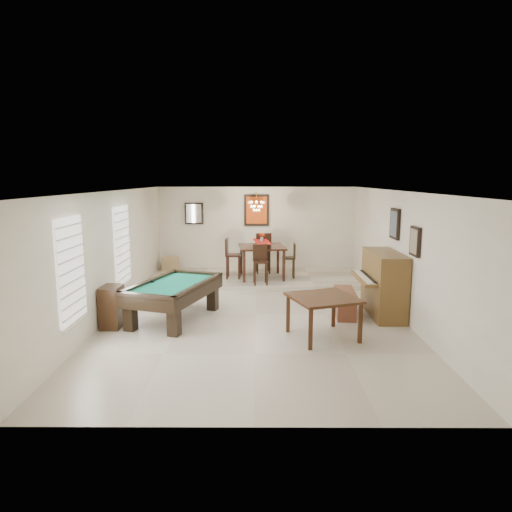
{
  "coord_description": "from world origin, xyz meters",
  "views": [
    {
      "loc": [
        0.04,
        -9.38,
        2.86
      ],
      "look_at": [
        0.0,
        0.6,
        1.15
      ],
      "focal_mm": 32.0,
      "sensor_mm": 36.0,
      "label": 1
    }
  ],
  "objects_px": {
    "dining_table": "(262,260)",
    "corner_bench": "(170,264)",
    "upright_piano": "(376,284)",
    "flower_vase": "(262,237)",
    "square_table": "(323,317)",
    "piano_bench": "(345,303)",
    "dining_chair_east": "(288,261)",
    "dining_chair_south": "(261,265)",
    "pool_table": "(174,302)",
    "chandelier": "(256,202)",
    "apothecary_chest": "(112,307)",
    "dining_chair_north": "(263,253)",
    "dining_chair_west": "(234,258)"
  },
  "relations": [
    {
      "from": "dining_chair_west",
      "to": "chandelier",
      "type": "bearing_deg",
      "value": -70.56
    },
    {
      "from": "upright_piano",
      "to": "corner_bench",
      "type": "xyz_separation_m",
      "value": [
        -5.12,
        4.12,
        -0.35
      ]
    },
    {
      "from": "pool_table",
      "to": "flower_vase",
      "type": "height_order",
      "value": "flower_vase"
    },
    {
      "from": "chandelier",
      "to": "flower_vase",
      "type": "bearing_deg",
      "value": -45.06
    },
    {
      "from": "square_table",
      "to": "piano_bench",
      "type": "relative_size",
      "value": 1.11
    },
    {
      "from": "dining_chair_south",
      "to": "chandelier",
      "type": "relative_size",
      "value": 1.72
    },
    {
      "from": "pool_table",
      "to": "piano_bench",
      "type": "distance_m",
      "value": 3.54
    },
    {
      "from": "upright_piano",
      "to": "dining_chair_south",
      "type": "height_order",
      "value": "upright_piano"
    },
    {
      "from": "square_table",
      "to": "dining_table",
      "type": "xyz_separation_m",
      "value": [
        -1.07,
        4.49,
        0.25
      ]
    },
    {
      "from": "upright_piano",
      "to": "flower_vase",
      "type": "relative_size",
      "value": 6.25
    },
    {
      "from": "piano_bench",
      "to": "chandelier",
      "type": "xyz_separation_m",
      "value": [
        -1.87,
        3.31,
        1.92
      ]
    },
    {
      "from": "dining_table",
      "to": "corner_bench",
      "type": "xyz_separation_m",
      "value": [
        -2.75,
        1.02,
        -0.31
      ]
    },
    {
      "from": "piano_bench",
      "to": "flower_vase",
      "type": "bearing_deg",
      "value": 118.48
    },
    {
      "from": "dining_table",
      "to": "dining_chair_north",
      "type": "xyz_separation_m",
      "value": [
        0.04,
        0.7,
        0.09
      ]
    },
    {
      "from": "pool_table",
      "to": "corner_bench",
      "type": "relative_size",
      "value": 5.0
    },
    {
      "from": "apothecary_chest",
      "to": "dining_chair_west",
      "type": "bearing_deg",
      "value": 61.11
    },
    {
      "from": "apothecary_chest",
      "to": "dining_chair_north",
      "type": "xyz_separation_m",
      "value": [
        2.97,
        4.64,
        0.3
      ]
    },
    {
      "from": "apothecary_chest",
      "to": "corner_bench",
      "type": "xyz_separation_m",
      "value": [
        0.18,
        4.95,
        -0.09
      ]
    },
    {
      "from": "dining_chair_south",
      "to": "dining_chair_west",
      "type": "relative_size",
      "value": 0.93
    },
    {
      "from": "flower_vase",
      "to": "corner_bench",
      "type": "bearing_deg",
      "value": 159.62
    },
    {
      "from": "dining_table",
      "to": "dining_chair_north",
      "type": "height_order",
      "value": "dining_chair_north"
    },
    {
      "from": "pool_table",
      "to": "chandelier",
      "type": "xyz_separation_m",
      "value": [
        1.66,
        3.59,
        1.83
      ]
    },
    {
      "from": "pool_table",
      "to": "dining_table",
      "type": "relative_size",
      "value": 1.82
    },
    {
      "from": "upright_piano",
      "to": "flower_vase",
      "type": "bearing_deg",
      "value": 127.52
    },
    {
      "from": "dining_table",
      "to": "dining_chair_west",
      "type": "xyz_separation_m",
      "value": [
        -0.78,
        -0.04,
        0.05
      ]
    },
    {
      "from": "piano_bench",
      "to": "flower_vase",
      "type": "relative_size",
      "value": 3.86
    },
    {
      "from": "dining_chair_west",
      "to": "dining_chair_east",
      "type": "xyz_separation_m",
      "value": [
        1.53,
        0.08,
        -0.08
      ]
    },
    {
      "from": "pool_table",
      "to": "dining_chair_east",
      "type": "xyz_separation_m",
      "value": [
        2.56,
        3.47,
        0.23
      ]
    },
    {
      "from": "square_table",
      "to": "flower_vase",
      "type": "height_order",
      "value": "flower_vase"
    },
    {
      "from": "dining_chair_north",
      "to": "dining_chair_west",
      "type": "xyz_separation_m",
      "value": [
        -0.82,
        -0.74,
        -0.04
      ]
    },
    {
      "from": "pool_table",
      "to": "apothecary_chest",
      "type": "bearing_deg",
      "value": -138.0
    },
    {
      "from": "dining_table",
      "to": "dining_chair_south",
      "type": "bearing_deg",
      "value": -92.97
    },
    {
      "from": "pool_table",
      "to": "dining_chair_east",
      "type": "height_order",
      "value": "dining_chair_east"
    },
    {
      "from": "dining_table",
      "to": "pool_table",
      "type": "bearing_deg",
      "value": -117.84
    },
    {
      "from": "apothecary_chest",
      "to": "dining_chair_west",
      "type": "xyz_separation_m",
      "value": [
        2.15,
        3.89,
        0.27
      ]
    },
    {
      "from": "chandelier",
      "to": "dining_chair_west",
      "type": "bearing_deg",
      "value": -163.02
    },
    {
      "from": "flower_vase",
      "to": "dining_chair_south",
      "type": "height_order",
      "value": "flower_vase"
    },
    {
      "from": "square_table",
      "to": "upright_piano",
      "type": "xyz_separation_m",
      "value": [
        1.31,
        1.4,
        0.29
      ]
    },
    {
      "from": "piano_bench",
      "to": "dining_table",
      "type": "distance_m",
      "value": 3.61
    },
    {
      "from": "dining_chair_south",
      "to": "dining_chair_east",
      "type": "xyz_separation_m",
      "value": [
        0.78,
        0.83,
        -0.04
      ]
    },
    {
      "from": "dining_chair_north",
      "to": "piano_bench",
      "type": "bearing_deg",
      "value": 107.84
    },
    {
      "from": "piano_bench",
      "to": "corner_bench",
      "type": "height_order",
      "value": "piano_bench"
    },
    {
      "from": "pool_table",
      "to": "flower_vase",
      "type": "relative_size",
      "value": 8.65
    },
    {
      "from": "square_table",
      "to": "apothecary_chest",
      "type": "xyz_separation_m",
      "value": [
        -4.0,
        0.56,
        0.03
      ]
    },
    {
      "from": "flower_vase",
      "to": "corner_bench",
      "type": "distance_m",
      "value": 3.08
    },
    {
      "from": "square_table",
      "to": "dining_chair_east",
      "type": "height_order",
      "value": "dining_chair_east"
    },
    {
      "from": "dining_chair_east",
      "to": "dining_chair_west",
      "type": "bearing_deg",
      "value": -85.62
    },
    {
      "from": "upright_piano",
      "to": "flower_vase",
      "type": "height_order",
      "value": "flower_vase"
    },
    {
      "from": "dining_chair_east",
      "to": "chandelier",
      "type": "xyz_separation_m",
      "value": [
        -0.89,
        0.11,
        1.6
      ]
    },
    {
      "from": "dining_chair_south",
      "to": "dining_table",
      "type": "bearing_deg",
      "value": 82.45
    }
  ]
}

